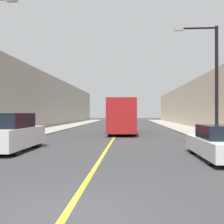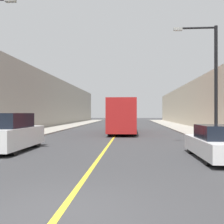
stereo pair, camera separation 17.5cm
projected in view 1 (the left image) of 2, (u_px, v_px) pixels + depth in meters
ground_plane at (66, 214)px, 5.07m from camera, size 200.00×200.00×0.00m
sidewalk_left at (62, 127)px, 35.53m from camera, size 3.52×72.00×0.12m
sidewalk_right at (180, 127)px, 34.47m from camera, size 3.52×72.00×0.12m
building_row_left at (35, 101)px, 35.79m from camera, size 4.00×72.00×7.25m
building_row_right at (209, 104)px, 34.23m from camera, size 4.00×72.00×6.40m
road_center_line at (120, 128)px, 35.00m from camera, size 0.16×72.00×0.01m
bus at (123, 115)px, 26.15m from camera, size 2.49×10.74×3.22m
parked_suv_left at (10, 134)px, 13.48m from camera, size 2.03×4.75×1.96m
car_right_near at (219, 144)px, 11.10m from camera, size 1.77×4.70×1.46m
street_lamp_right at (213, 76)px, 15.67m from camera, size 2.59×0.24×7.05m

